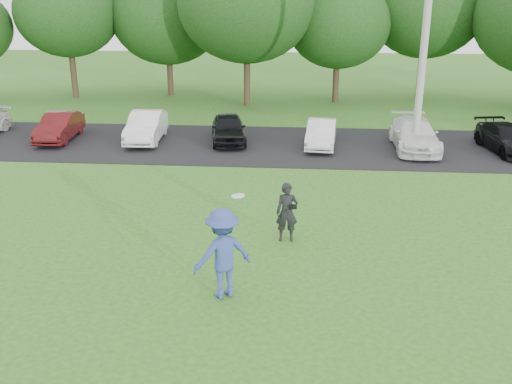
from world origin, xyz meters
TOP-DOWN VIEW (x-y plane):
  - ground at (0.00, 0.00)m, footprint 100.00×100.00m
  - parking_lot at (0.00, 13.00)m, footprint 32.00×6.50m
  - utility_pole at (5.59, 12.04)m, footprint 0.28×0.28m
  - frisbee_player at (-0.45, 0.48)m, footprint 1.48×1.29m
  - camera_bystander at (0.81, 3.44)m, footprint 0.59×0.43m
  - parked_cars at (0.60, 13.05)m, footprint 28.30×4.57m
  - tree_row at (1.51, 22.76)m, footprint 42.39×9.85m

SIDE VIEW (x-z plane):
  - ground at x=0.00m, z-range 0.00..0.00m
  - parking_lot at x=0.00m, z-range 0.00..0.03m
  - parked_cars at x=0.60m, z-range -0.02..1.24m
  - camera_bystander at x=0.81m, z-range 0.00..1.57m
  - frisbee_player at x=-0.45m, z-range -0.16..2.15m
  - tree_row at x=1.51m, z-range 0.59..9.23m
  - utility_pole at x=5.59m, z-range 0.00..9.98m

